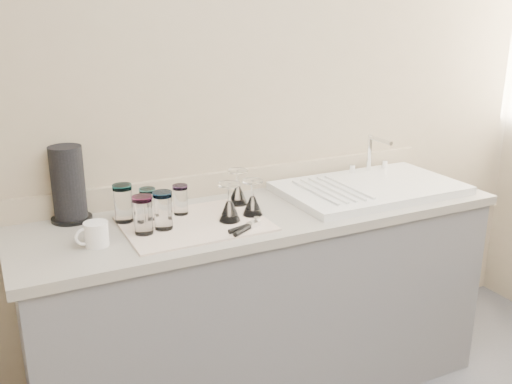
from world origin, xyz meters
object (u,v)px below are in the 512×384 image
tumbler_cyan (148,204)px  tumbler_magenta (143,215)px  goblet_back_right (238,193)px  can_opener (246,227)px  tumbler_blue (163,210)px  white_mug (95,234)px  sink_unit (370,187)px  tumbler_purple (180,199)px  goblet_front_right (253,203)px  paper_towel_roll (68,185)px  tumbler_teal (123,203)px  goblet_front_left (229,208)px

tumbler_cyan → tumbler_magenta: size_ratio=0.87×
goblet_back_right → can_opener: size_ratio=1.01×
tumbler_cyan → tumbler_magenta: 0.15m
tumbler_blue → white_mug: tumbler_blue is taller
sink_unit → tumbler_purple: (-0.89, 0.08, 0.05)m
goblet_back_right → goblet_front_right: size_ratio=1.03×
paper_towel_roll → sink_unit: bearing=-9.8°
tumbler_magenta → tumbler_cyan: bearing=67.4°
tumbler_teal → tumbler_blue: size_ratio=1.03×
goblet_front_right → goblet_front_left: bearing=-169.1°
tumbler_purple → paper_towel_roll: bearing=160.3°
tumbler_blue → tumbler_teal: bearing=128.8°
tumbler_purple → goblet_front_left: size_ratio=0.79×
tumbler_magenta → paper_towel_roll: paper_towel_roll is taller
tumbler_cyan → tumbler_purple: tumbler_cyan is taller
goblet_front_right → white_mug: bearing=-177.9°
sink_unit → tumbler_purple: 0.90m
tumbler_magenta → tumbler_blue: same height
tumbler_cyan → tumbler_purple: bearing=0.5°
tumbler_magenta → white_mug: size_ratio=1.16×
sink_unit → tumbler_cyan: 1.03m
tumbler_teal → goblet_front_right: (0.49, -0.16, -0.03)m
tumbler_cyan → can_opener: 0.41m
goblet_front_left → can_opener: (0.01, -0.12, -0.04)m
tumbler_magenta → tumbler_blue: size_ratio=0.99×
tumbler_cyan → goblet_front_right: (0.39, -0.14, -0.02)m
goblet_front_left → paper_towel_roll: bearing=151.0°
tumbler_blue → goblet_front_left: size_ratio=0.95×
sink_unit → tumbler_magenta: sink_unit is taller
tumbler_purple → goblet_back_right: size_ratio=0.81×
tumbler_cyan → paper_towel_roll: bearing=151.6°
sink_unit → tumbler_purple: size_ratio=6.68×
white_mug → tumbler_magenta: bearing=7.1°
goblet_back_right → paper_towel_roll: paper_towel_roll is taller
goblet_front_left → paper_towel_roll: size_ratio=0.51×
white_mug → paper_towel_roll: bearing=96.5°
goblet_back_right → goblet_front_left: goblet_front_left is taller
tumbler_magenta → tumbler_blue: 0.08m
tumbler_teal → tumbler_blue: (0.12, -0.14, -0.00)m
tumbler_blue → can_opener: size_ratio=0.98×
tumbler_teal → can_opener: tumbler_teal is taller
tumbler_magenta → tumbler_blue: (0.08, 0.01, 0.00)m
sink_unit → paper_towel_roll: size_ratio=2.71×
tumbler_teal → white_mug: bearing=-128.9°
tumbler_cyan → paper_towel_roll: (-0.27, 0.15, 0.08)m
goblet_front_right → paper_towel_roll: 0.73m
sink_unit → goblet_front_right: bearing=-174.5°
can_opener → paper_towel_roll: (-0.57, 0.42, 0.13)m
tumbler_purple → tumbler_magenta: bearing=-144.2°
sink_unit → white_mug: 1.27m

